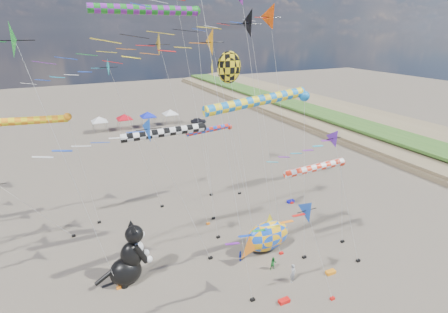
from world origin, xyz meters
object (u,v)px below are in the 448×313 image
Objects in this scene: parked_car at (198,120)px; cat_inflatable at (127,253)px; child_blue at (240,256)px; fish_inflatable at (267,236)px; child_green at (273,263)px; person_adult at (293,273)px.

cat_inflatable is at bearing 159.28° from parked_car.
parked_car is (15.00, 47.63, 0.08)m from child_blue.
fish_inflatable reaches higher than parked_car.
child_green is (-0.88, -2.55, -1.06)m from fish_inflatable.
fish_inflatable is at bearing 173.35° from parked_car.
person_adult is 1.66× the size of child_blue.
parked_car reaches higher than child_blue.
fish_inflatable is 4.68m from person_adult.
parked_car is (24.71, 45.87, -2.15)m from cat_inflatable.
person_adult reaches higher than child_green.
child_green reaches higher than parked_car.
cat_inflatable reaches higher than child_blue.
person_adult is at bearing -75.74° from child_green.
fish_inflatable is 1.79× the size of parked_car.
cat_inflatable reaches higher than person_adult.
parked_car is at bearing 45.92° from person_adult.
person_adult is (-0.28, -4.60, -0.83)m from fish_inflatable.
child_blue is (9.71, -1.76, -2.22)m from cat_inflatable.
parked_car is (12.33, 52.05, -0.26)m from person_adult.
person_adult is at bearing -93.53° from fish_inflatable.
cat_inflatable is 12.81m from fish_inflatable.
child_green is at bearing 173.11° from parked_car.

